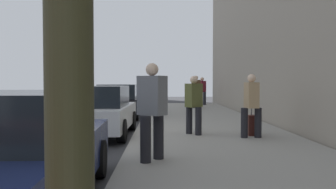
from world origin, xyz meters
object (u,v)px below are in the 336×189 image
object	(u,v)px
parked_car_black	(118,101)
pedestrian_brown_coat	(196,91)
parked_car_navy	(16,150)
pedestrian_olive_coat	(194,103)
pedestrian_grey_coat	(152,109)
rolling_suitcase	(251,125)
pedestrian_burgundy_coat	(202,90)
pedestrian_tan_coat	(251,104)
parked_car_white	(99,111)

from	to	relation	value
parked_car_black	pedestrian_brown_coat	world-z (taller)	pedestrian_brown_coat
parked_car_navy	parked_car_black	world-z (taller)	same
pedestrian_olive_coat	pedestrian_grey_coat	size ratio (longest dim) A/B	0.90
pedestrian_olive_coat	rolling_suitcase	bearing A→B (deg)	-96.78
pedestrian_grey_coat	pedestrian_burgundy_coat	bearing A→B (deg)	-9.63
parked_car_black	rolling_suitcase	bearing A→B (deg)	-145.45
pedestrian_grey_coat	parked_car_navy	bearing A→B (deg)	141.82
pedestrian_tan_coat	pedestrian_burgundy_coat	xyz separation A→B (m)	(13.82, -0.25, 0.04)
pedestrian_tan_coat	pedestrian_grey_coat	world-z (taller)	pedestrian_grey_coat
pedestrian_tan_coat	pedestrian_burgundy_coat	distance (m)	13.83
parked_car_black	pedestrian_brown_coat	distance (m)	5.63
parked_car_navy	parked_car_black	bearing A→B (deg)	0.44
parked_car_white	pedestrian_olive_coat	distance (m)	2.89
rolling_suitcase	parked_car_navy	bearing A→B (deg)	140.75
parked_car_white	pedestrian_olive_coat	world-z (taller)	pedestrian_olive_coat
pedestrian_brown_coat	pedestrian_olive_coat	bearing A→B (deg)	174.15
parked_car_navy	pedestrian_olive_coat	world-z (taller)	pedestrian_olive_coat
parked_car_navy	rolling_suitcase	world-z (taller)	parked_car_navy
rolling_suitcase	pedestrian_tan_coat	bearing A→B (deg)	165.47
parked_car_navy	pedestrian_brown_coat	size ratio (longest dim) A/B	2.54
pedestrian_brown_coat	rolling_suitcase	distance (m)	10.52
parked_car_white	pedestrian_tan_coat	xyz separation A→B (m)	(-1.36, -4.25, 0.29)
parked_car_white	parked_car_black	xyz separation A→B (m)	(5.54, 0.08, 0.00)
parked_car_black	pedestrian_tan_coat	size ratio (longest dim) A/B	2.51
pedestrian_tan_coat	pedestrian_burgundy_coat	bearing A→B (deg)	-1.06
pedestrian_grey_coat	parked_car_white	bearing A→B (deg)	22.38
pedestrian_olive_coat	parked_car_navy	bearing A→B (deg)	153.34
parked_car_white	pedestrian_tan_coat	world-z (taller)	pedestrian_tan_coat
parked_car_black	rolling_suitcase	world-z (taller)	parked_car_black
pedestrian_olive_coat	rolling_suitcase	size ratio (longest dim) A/B	1.80
parked_car_navy	parked_car_black	distance (m)	11.80
parked_car_navy	pedestrian_grey_coat	world-z (taller)	pedestrian_grey_coat
pedestrian_grey_coat	pedestrian_tan_coat	bearing A→B (deg)	-42.92
pedestrian_tan_coat	pedestrian_olive_coat	world-z (taller)	pedestrian_tan_coat
parked_car_white	pedestrian_burgundy_coat	world-z (taller)	pedestrian_burgundy_coat
pedestrian_burgundy_coat	pedestrian_brown_coat	distance (m)	2.98
pedestrian_burgundy_coat	rolling_suitcase	bearing A→B (deg)	179.40
parked_car_navy	pedestrian_burgundy_coat	bearing A→B (deg)	-13.52
parked_car_navy	parked_car_white	bearing A→B (deg)	0.06
parked_car_white	pedestrian_brown_coat	xyz separation A→B (m)	(9.56, -3.83, 0.37)
pedestrian_olive_coat	rolling_suitcase	distance (m)	1.70
parked_car_black	pedestrian_burgundy_coat	bearing A→B (deg)	-33.56
pedestrian_olive_coat	pedestrian_burgundy_coat	distance (m)	13.31
parked_car_navy	pedestrian_burgundy_coat	distance (m)	19.26
pedestrian_olive_coat	pedestrian_tan_coat	bearing A→B (deg)	-113.08
pedestrian_olive_coat	pedestrian_burgundy_coat	size ratio (longest dim) A/B	0.93
parked_car_white	pedestrian_olive_coat	bearing A→B (deg)	-104.77
pedestrian_burgundy_coat	rolling_suitcase	world-z (taller)	pedestrian_burgundy_coat
parked_car_white	parked_car_navy	bearing A→B (deg)	-179.94
pedestrian_tan_coat	pedestrian_brown_coat	xyz separation A→B (m)	(10.92, 0.42, 0.07)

